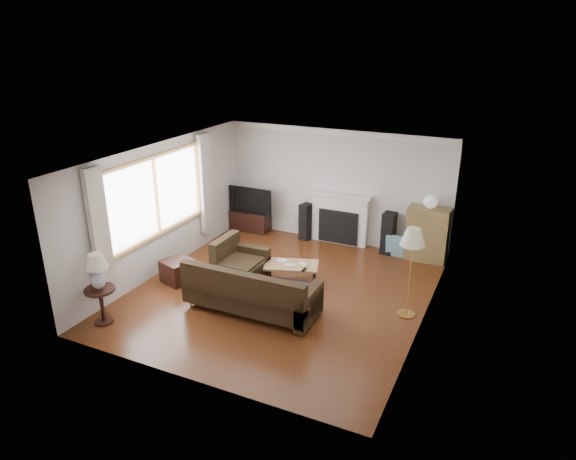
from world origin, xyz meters
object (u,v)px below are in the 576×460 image
at_px(sectional_sofa, 252,289).
at_px(floor_lamp, 410,273).
at_px(tv_stand, 250,221).
at_px(coffee_table, 291,273).
at_px(bookshelf, 427,234).
at_px(side_table, 102,306).

xyz_separation_m(sectional_sofa, floor_lamp, (2.38, 0.94, 0.38)).
xyz_separation_m(tv_stand, coffee_table, (2.02, -2.07, -0.04)).
xyz_separation_m(bookshelf, sectional_sofa, (-2.22, -3.29, -0.17)).
bearing_deg(bookshelf, sectional_sofa, -124.02).
bearing_deg(sectional_sofa, side_table, -145.71).
bearing_deg(coffee_table, tv_stand, 116.23).
xyz_separation_m(bookshelf, coffee_table, (-2.05, -2.10, -0.37)).
relative_size(tv_stand, side_table, 1.52).
bearing_deg(side_table, coffee_table, 49.78).
bearing_deg(bookshelf, tv_stand, -179.63).
height_order(bookshelf, coffee_table, bookshelf).
xyz_separation_m(coffee_table, side_table, (-2.16, -2.55, 0.11)).
xyz_separation_m(coffee_table, floor_lamp, (2.21, -0.26, 0.58)).
distance_m(sectional_sofa, side_table, 2.41).
xyz_separation_m(tv_stand, sectional_sofa, (1.85, -3.27, 0.16)).
distance_m(bookshelf, sectional_sofa, 3.98).
bearing_deg(bookshelf, side_table, -132.17).
bearing_deg(tv_stand, side_table, -91.73).
relative_size(coffee_table, floor_lamp, 0.64).
distance_m(bookshelf, coffee_table, 2.96).
height_order(tv_stand, floor_lamp, floor_lamp).
xyz_separation_m(bookshelf, floor_lamp, (0.16, -2.36, 0.21)).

